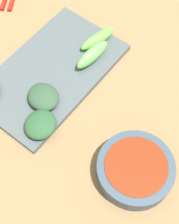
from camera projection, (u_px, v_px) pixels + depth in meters
tabletop at (68, 105)px, 0.64m from camera, size 2.10×2.10×0.02m
sauce_bowl at (135, 169)px, 0.55m from camera, size 0.13×0.13×0.04m
serving_plate at (51, 72)px, 0.66m from camera, size 0.17×0.29×0.01m
broccoli_leafy_1 at (41, 125)px, 0.59m from camera, size 0.07×0.07×0.02m
broccoli_leafy_2 at (43, 97)px, 0.61m from camera, size 0.07×0.07×0.02m
broccoli_stalk_3 at (98, 39)px, 0.68m from camera, size 0.04×0.09×0.02m
broccoli_stalk_4 at (92, 55)px, 0.65m from camera, size 0.03×0.08×0.03m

